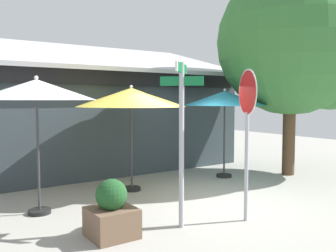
{
  "coord_description": "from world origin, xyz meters",
  "views": [
    {
      "loc": [
        -5.28,
        -6.24,
        2.26
      ],
      "look_at": [
        -0.17,
        1.2,
        1.6
      ],
      "focal_mm": 39.47,
      "sensor_mm": 36.0,
      "label": 1
    }
  ],
  "objects": [
    {
      "name": "cafe_building",
      "position": [
        -0.56,
        5.29,
        1.7
      ],
      "size": [
        9.73,
        4.83,
        4.33
      ],
      "color": "#333D42",
      "rests_on": "ground"
    },
    {
      "name": "sidewalk_planter",
      "position": [
        -2.69,
        -0.85,
        0.41
      ],
      "size": [
        0.73,
        0.73,
        0.96
      ],
      "color": "brown",
      "rests_on": "ground"
    },
    {
      "name": "shade_tree",
      "position": [
        4.24,
        0.59,
        3.82
      ],
      "size": [
        4.94,
        4.32,
        6.11
      ],
      "color": "brown",
      "rests_on": "ground"
    },
    {
      "name": "stop_sign",
      "position": [
        -0.27,
        -1.51,
        1.99
      ],
      "size": [
        0.36,
        0.77,
        2.81
      ],
      "color": "#A8AAB2",
      "rests_on": "ground"
    },
    {
      "name": "patio_umbrella_teal_right",
      "position": [
        2.06,
        1.56,
        2.27
      ],
      "size": [
        2.36,
        2.36,
        2.56
      ],
      "color": "black",
      "rests_on": "ground"
    },
    {
      "name": "patio_umbrella_ivory_left",
      "position": [
        -3.32,
        1.09,
        2.42
      ],
      "size": [
        2.28,
        2.28,
        2.71
      ],
      "color": "black",
      "rests_on": "ground"
    },
    {
      "name": "street_sign_post",
      "position": [
        -1.47,
        -1.11,
        1.75
      ],
      "size": [
        0.63,
        0.6,
        2.89
      ],
      "color": "#A8AAB2",
      "rests_on": "ground"
    },
    {
      "name": "ground_plane",
      "position": [
        0.0,
        0.0,
        -0.05
      ],
      "size": [
        28.0,
        28.0,
        0.1
      ],
      "primitive_type": "cube",
      "color": "#9E9B93"
    },
    {
      "name": "patio_umbrella_mustard_center",
      "position": [
        -0.91,
        1.7,
        2.29
      ],
      "size": [
        2.68,
        2.68,
        2.6
      ],
      "color": "black",
      "rests_on": "ground"
    }
  ]
}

